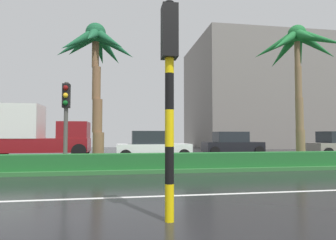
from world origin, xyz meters
name	(u,v)px	position (x,y,z in m)	size (l,w,h in m)	color
palm_tree_centre_left	(96,52)	(4.26, 7.99, 5.20)	(3.66, 3.79, 6.37)	brown
palm_tree_centre	(298,51)	(14.35, 8.28, 5.79)	(4.28, 4.40, 7.01)	olive
traffic_signal_median_right	(66,109)	(3.24, 6.87, 2.54)	(0.28, 0.43, 3.46)	#4C4C47
traffic_signal_foreground	(169,69)	(6.29, -0.05, 2.69)	(0.28, 0.43, 3.91)	yellow
box_truck_lead	(38,134)	(-0.01, 15.05, 1.55)	(6.40, 2.64, 3.46)	maroon
car_in_traffic_second	(153,146)	(7.27, 11.92, 0.83)	(4.30, 2.02, 1.72)	white
car_in_traffic_third	(232,144)	(13.49, 15.24, 0.83)	(4.30, 2.02, 1.72)	black
building_far_right	(278,96)	(25.22, 29.14, 6.43)	(21.76, 13.37, 12.86)	slate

